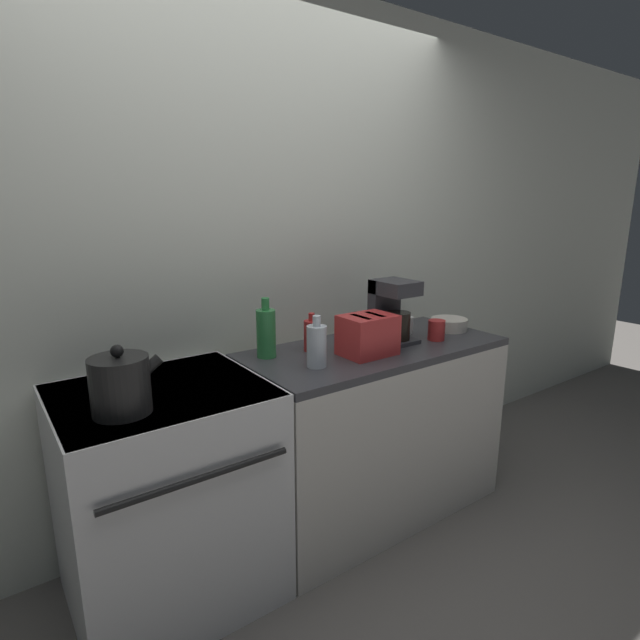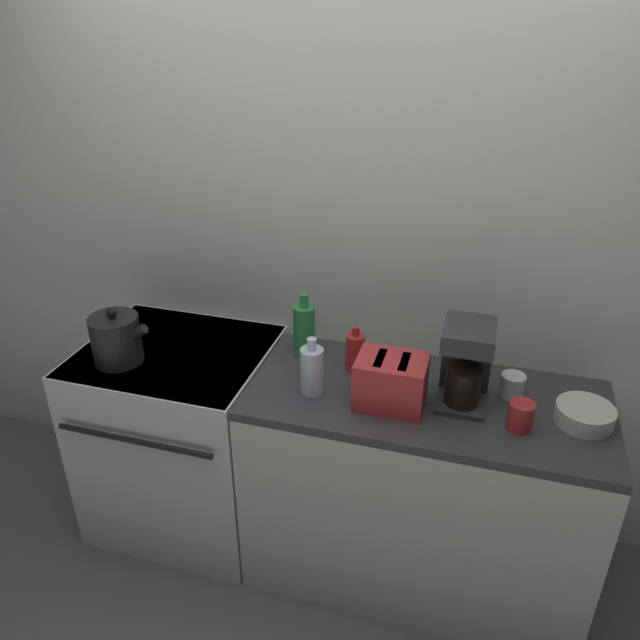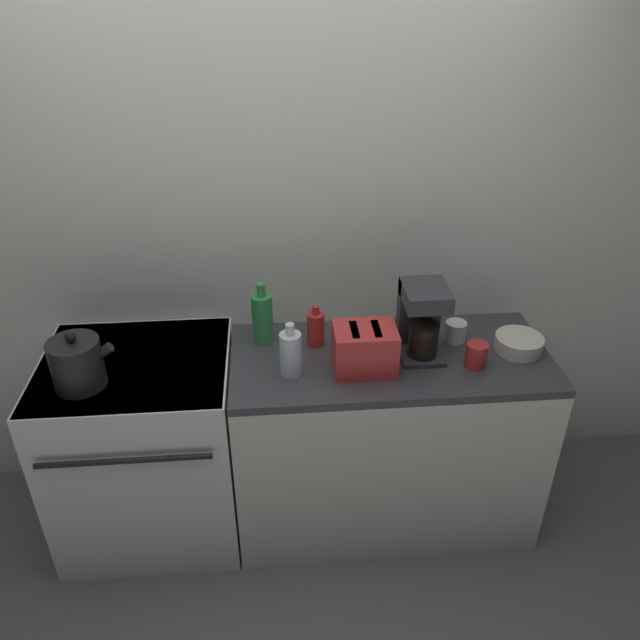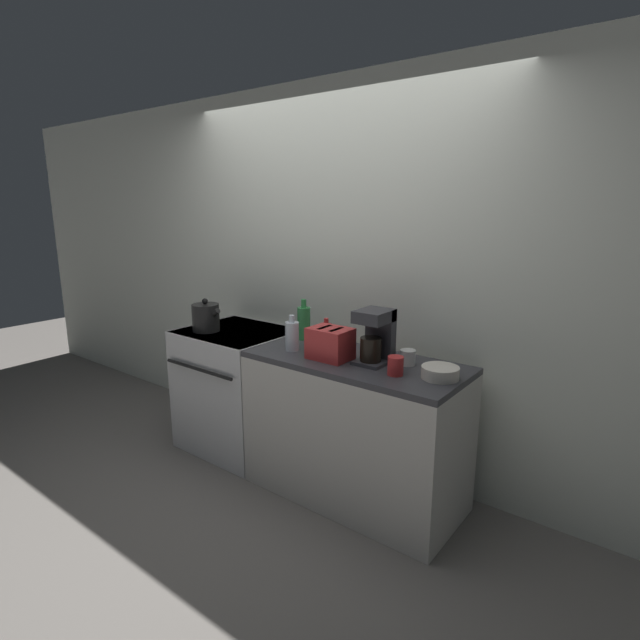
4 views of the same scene
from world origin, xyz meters
TOP-DOWN VIEW (x-y plane):
  - ground_plane at (0.00, 0.00)m, footprint 12.00×12.00m
  - wall_back at (0.00, 0.73)m, footprint 8.00×0.05m
  - stove at (-0.59, 0.34)m, footprint 0.77×0.71m
  - counter_block at (0.47, 0.30)m, footprint 1.33×0.60m
  - kettle at (-0.75, 0.20)m, footprint 0.25×0.20m
  - toaster at (0.35, 0.22)m, footprint 0.25×0.19m
  - coffee_maker at (0.60, 0.32)m, footprint 0.18×0.21m
  - bottle_clear at (0.06, 0.21)m, footprint 0.09×0.09m
  - bottle_red at (0.17, 0.42)m, footprint 0.07×0.07m
  - bottle_green at (-0.05, 0.46)m, footprint 0.09×0.09m
  - cup_red at (0.80, 0.20)m, footprint 0.09×0.09m
  - cup_white at (0.77, 0.39)m, footprint 0.09×0.09m
  - bowl at (1.01, 0.30)m, footprint 0.20×0.20m

SIDE VIEW (x-z plane):
  - ground_plane at x=0.00m, z-range 0.00..0.00m
  - counter_block at x=0.47m, z-range 0.00..0.90m
  - stove at x=-0.59m, z-range 0.01..0.91m
  - bowl at x=1.01m, z-range 0.90..0.96m
  - cup_white at x=0.77m, z-range 0.90..0.98m
  - cup_red at x=0.80m, z-range 0.90..1.00m
  - bottle_red at x=0.17m, z-range 0.88..1.07m
  - toaster at x=0.35m, z-range 0.90..1.08m
  - bottle_clear at x=0.06m, z-range 0.88..1.10m
  - kettle at x=-0.75m, z-range 0.88..1.12m
  - bottle_green at x=-0.05m, z-range 0.87..1.15m
  - coffee_maker at x=0.60m, z-range 0.90..1.22m
  - wall_back at x=0.00m, z-range 0.00..2.60m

